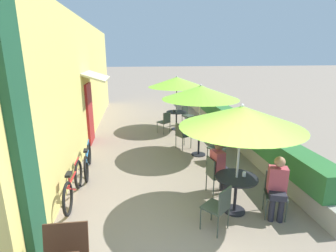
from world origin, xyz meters
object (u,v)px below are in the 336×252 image
Objects in this scene: coffee_cup_far at (174,111)px; seated_patron_near_left at (219,165)px; cafe_chair_far_right at (165,121)px; patio_table_mid at (199,138)px; cafe_chair_mid_right at (218,145)px; seated_patron_near_back at (277,185)px; coffee_cup_mid at (197,129)px; patio_table_far at (176,116)px; patio_umbrella_near at (241,117)px; patio_table_near at (236,186)px; cafe_chair_mid_left at (182,134)px; cafe_chair_near_right at (219,205)px; patio_umbrella_far at (177,82)px; patio_umbrella_mid at (200,92)px; cafe_chair_far_left at (187,114)px; cafe_chair_near_back at (275,190)px; bicycle_second at (88,160)px; cafe_chair_near_left at (215,173)px; coffee_cup_near at (244,174)px; bicycle_leaning at (73,185)px.

seated_patron_near_left is at bearing -87.69° from coffee_cup_far.
cafe_chair_far_right is 0.70m from coffee_cup_far.
patio_table_mid is 0.76m from cafe_chair_mid_right.
coffee_cup_mid is at bearing -58.85° from seated_patron_near_back.
patio_table_mid is at bearing 5.79° from cafe_chair_mid_right.
patio_table_far is (-0.65, 3.56, 0.05)m from cafe_chair_mid_right.
seated_patron_near_left is at bearing 97.55° from patio_umbrella_near.
seated_patron_near_back is at bearing -22.45° from patio_table_near.
cafe_chair_near_right is at bearing -30.05° from cafe_chair_mid_left.
cafe_chair_mid_left reaches higher than coffee_cup_far.
patio_umbrella_far is at bearing 46.96° from cafe_chair_near_right.
patio_umbrella_mid reaches higher than cafe_chair_far_left.
patio_table_mid is at bearing -57.89° from cafe_chair_near_back.
coffee_cup_mid is (0.40, -0.49, 0.28)m from cafe_chair_mid_left.
coffee_cup_far is 4.74m from bicycle_second.
cafe_chair_far_right is (-0.55, -0.53, -0.05)m from patio_table_far.
cafe_chair_far_right is (-0.65, 4.74, -0.17)m from seated_patron_near_left.
cafe_chair_near_left is 3.38m from bicycle_second.
patio_table_mid is (0.02, 3.08, -1.41)m from patio_umbrella_near.
cafe_chair_mid_left is (-0.20, 2.98, 0.00)m from cafe_chair_near_left.
patio_table_near is 0.77m from seated_patron_near_left.
coffee_cup_far is at bearing 96.54° from patio_umbrella_mid.
coffee_cup_far is at bearing 96.54° from patio_table_mid.
coffee_cup_near is 0.11× the size of patio_table_far.
seated_patron_near_back reaches higher than cafe_chair_near_back.
patio_table_near is 6.02m from patio_table_far.
cafe_chair_near_left is 0.38× the size of patio_umbrella_mid.
bicycle_leaning is (-3.00, -5.09, -0.44)m from coffee_cup_far.
coffee_cup_near is at bearing -38.29° from bicycle_second.
cafe_chair_far_left is at bearing 165.43° from seated_patron_near_left.
cafe_chair_near_left is 0.38× the size of patio_umbrella_far.
coffee_cup_near is at bearing -86.52° from patio_table_far.
patio_table_far is 0.76m from cafe_chair_far_right.
patio_umbrella_mid reaches higher than coffee_cup_mid.
cafe_chair_far_right reaches higher than patio_table_mid.
cafe_chair_far_right is at bearing -6.90° from cafe_chair_mid_right.
seated_patron_near_left is at bearing 97.55° from patio_table_near.
cafe_chair_near_back is 4.18m from bicycle_leaning.
cafe_chair_mid_left is 2.32m from patio_table_far.
patio_table_near is 1.00× the size of patio_table_far.
seated_patron_near_left is 5.22m from coffee_cup_far.
seated_patron_near_back is 1.44× the size of cafe_chair_far_right.
patio_umbrella_near is 1.49m from seated_patron_near_left.
seated_patron_near_left is (-0.10, 0.75, 0.12)m from patio_table_near.
patio_table_far is 6.01m from bicycle_leaning.
cafe_chair_mid_right is at bearing 152.02° from seated_patron_near_left.
patio_table_near is 3.39m from patio_umbrella_mid.
patio_table_far is (-0.94, 6.20, 0.05)m from cafe_chair_near_back.
cafe_chair_near_back is (1.26, 0.36, 0.00)m from cafe_chair_near_right.
cafe_chair_near_right is 1.26m from seated_patron_near_back.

